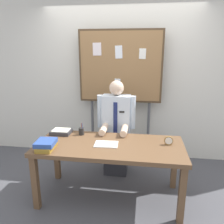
{
  "coord_description": "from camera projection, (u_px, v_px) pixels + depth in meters",
  "views": [
    {
      "loc": [
        0.39,
        -2.48,
        1.83
      ],
      "look_at": [
        0.0,
        0.19,
        1.08
      ],
      "focal_mm": 36.21,
      "sensor_mm": 36.0,
      "label": 1
    }
  ],
  "objects": [
    {
      "name": "ground_plane",
      "position": [
        110.0,
        196.0,
        2.91
      ],
      "size": [
        12.0,
        12.0,
        0.0
      ],
      "primitive_type": "plane",
      "color": "#4C4C51"
    },
    {
      "name": "back_wall",
      "position": [
        121.0,
        79.0,
        3.78
      ],
      "size": [
        6.4,
        0.08,
        2.7
      ],
      "primitive_type": "cube",
      "color": "silver",
      "rests_on": "ground_plane"
    },
    {
      "name": "desk",
      "position": [
        110.0,
        151.0,
        2.73
      ],
      "size": [
        1.77,
        0.78,
        0.73
      ],
      "color": "brown",
      "rests_on": "ground_plane"
    },
    {
      "name": "person",
      "position": [
        116.0,
        132.0,
        3.32
      ],
      "size": [
        0.55,
        0.56,
        1.41
      ],
      "color": "#2D2D33",
      "rests_on": "ground_plane"
    },
    {
      "name": "bulletin_board",
      "position": [
        120.0,
        69.0,
        3.54
      ],
      "size": [
        1.31,
        0.09,
        2.13
      ],
      "color": "#4C3823",
      "rests_on": "ground_plane"
    },
    {
      "name": "book_stack",
      "position": [
        46.0,
        145.0,
        2.57
      ],
      "size": [
        0.23,
        0.29,
        0.1
      ],
      "color": "olive",
      "rests_on": "desk"
    },
    {
      "name": "open_notebook",
      "position": [
        106.0,
        144.0,
        2.7
      ],
      "size": [
        0.29,
        0.21,
        0.01
      ],
      "primitive_type": "cube",
      "rotation": [
        0.0,
        0.0,
        0.05
      ],
      "color": "white",
      "rests_on": "desk"
    },
    {
      "name": "desk_clock",
      "position": [
        169.0,
        141.0,
        2.69
      ],
      "size": [
        0.11,
        0.04,
        0.11
      ],
      "color": "olive",
      "rests_on": "desk"
    },
    {
      "name": "pen_holder",
      "position": [
        81.0,
        131.0,
        3.0
      ],
      "size": [
        0.07,
        0.07,
        0.16
      ],
      "color": "#262626",
      "rests_on": "desk"
    },
    {
      "name": "paper_tray",
      "position": [
        61.0,
        132.0,
        3.04
      ],
      "size": [
        0.26,
        0.2,
        0.06
      ],
      "color": "#333338",
      "rests_on": "desk"
    }
  ]
}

